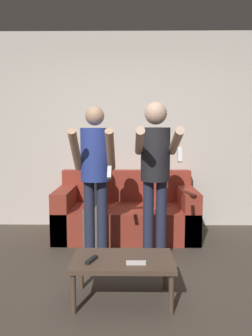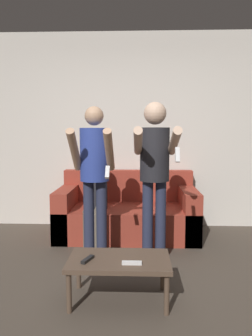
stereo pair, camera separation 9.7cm
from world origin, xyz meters
The scene contains 9 objects.
ground_plane centered at (0.00, 0.00, 0.00)m, with size 14.00×14.00×0.00m, color #4C4238.
wall_back centered at (0.00, 2.19, 1.35)m, with size 6.40×0.06×2.70m.
couch centered at (-0.05, 1.72, 0.27)m, with size 1.76×0.90×0.81m.
person_standing_left centered at (-0.35, 0.85, 0.98)m, with size 0.42×0.59×1.60m.
person_standing_right centered at (0.26, 0.85, 1.02)m, with size 0.42×0.70×1.64m.
person_seated centered at (-0.43, 1.50, 0.59)m, with size 0.28×0.52×1.10m.
coffee_table centered at (-0.06, 0.04, 0.31)m, with size 0.80×0.47×0.35m.
remote_near centered at (0.05, -0.08, 0.36)m, with size 0.15×0.04×0.02m.
remote_far centered at (-0.30, -0.02, 0.36)m, with size 0.09×0.15×0.02m.
Camera 2 is at (0.09, -2.45, 1.34)m, focal length 35.00 mm.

